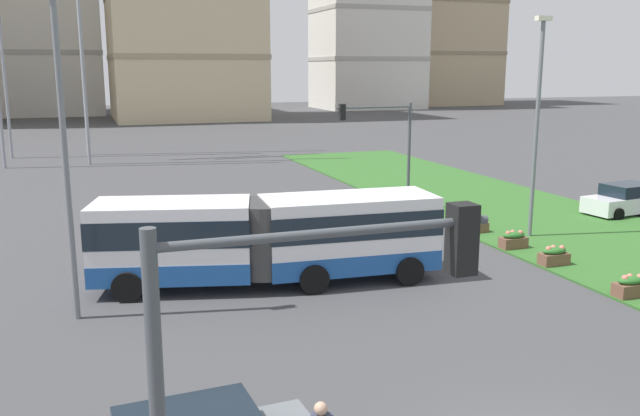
% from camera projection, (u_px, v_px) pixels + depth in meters
% --- Properties ---
extents(articulated_bus, '(12.04, 4.43, 3.00)m').
position_uv_depth(articulated_bus, '(269.00, 237.00, 23.04)').
color(articulated_bus, white).
rests_on(articulated_bus, ground).
extents(car_white_van, '(4.58, 2.42, 1.58)m').
position_uv_depth(car_white_van, '(626.00, 200.00, 34.15)').
color(car_white_van, silver).
rests_on(car_white_van, ground).
extents(flower_planter_2, '(1.10, 0.56, 0.74)m').
position_uv_depth(flower_planter_2, '(631.00, 286.00, 21.76)').
color(flower_planter_2, brown).
rests_on(flower_planter_2, grass_median).
extents(flower_planter_3, '(1.10, 0.56, 0.74)m').
position_uv_depth(flower_planter_3, '(554.00, 256.00, 25.25)').
color(flower_planter_3, brown).
rests_on(flower_planter_3, grass_median).
extents(flower_planter_4, '(1.10, 0.56, 0.74)m').
position_uv_depth(flower_planter_4, '(513.00, 240.00, 27.60)').
color(flower_planter_4, brown).
rests_on(flower_planter_4, grass_median).
extents(flower_planter_5, '(1.10, 0.56, 0.74)m').
position_uv_depth(flower_planter_5, '(475.00, 225.00, 30.22)').
color(flower_planter_5, brown).
rests_on(flower_planter_5, grass_median).
extents(traffic_light_near_left, '(3.77, 0.28, 5.91)m').
position_uv_depth(traffic_light_near_left, '(276.00, 389.00, 7.04)').
color(traffic_light_near_left, '#474C51').
rests_on(traffic_light_near_left, ground).
extents(traffic_light_far_right, '(4.14, 0.28, 5.59)m').
position_uv_depth(traffic_light_far_right, '(385.00, 136.00, 34.37)').
color(traffic_light_far_right, '#474C51').
rests_on(traffic_light_far_right, ground).
extents(streetlight_left, '(0.70, 0.28, 9.64)m').
position_uv_depth(streetlight_left, '(64.00, 143.00, 19.04)').
color(streetlight_left, slate).
rests_on(streetlight_left, ground).
extents(streetlight_median, '(0.70, 0.28, 9.46)m').
position_uv_depth(streetlight_median, '(537.00, 120.00, 28.60)').
color(streetlight_median, slate).
rests_on(streetlight_median, ground).
extents(apartment_tower_east, '(17.82, 18.57, 38.67)m').
position_uv_depth(apartment_tower_east, '(445.00, 6.00, 133.81)').
color(apartment_tower_east, tan).
rests_on(apartment_tower_east, ground).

